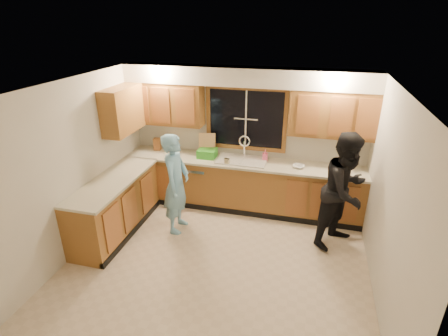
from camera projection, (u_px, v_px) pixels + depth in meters
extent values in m
plane|color=beige|center=(218.00, 260.00, 5.07)|extent=(4.20, 4.20, 0.00)
plane|color=white|center=(216.00, 87.00, 4.06)|extent=(4.20, 4.20, 0.00)
plane|color=beige|center=(246.00, 138.00, 6.25)|extent=(4.20, 0.00, 4.20)
plane|color=beige|center=(78.00, 167.00, 5.05)|extent=(0.00, 3.80, 3.80)
plane|color=beige|center=(390.00, 203.00, 4.08)|extent=(0.00, 3.80, 3.80)
cube|color=#94612B|center=(241.00, 185.00, 6.31)|extent=(4.20, 0.60, 0.88)
cube|color=#94612B|center=(116.00, 206.00, 5.62)|extent=(0.60, 1.90, 0.88)
cube|color=beige|center=(242.00, 162.00, 6.11)|extent=(4.20, 0.63, 0.04)
cube|color=beige|center=(113.00, 181.00, 5.43)|extent=(0.63, 1.90, 0.04)
cube|color=#94612B|center=(166.00, 103.00, 6.20)|extent=(1.35, 0.33, 0.75)
cube|color=#94612B|center=(332.00, 114.00, 5.54)|extent=(1.35, 0.33, 0.75)
cube|color=#94612B|center=(122.00, 110.00, 5.77)|extent=(0.33, 0.90, 0.75)
cube|color=silver|center=(245.00, 77.00, 5.65)|extent=(4.20, 0.35, 0.30)
cube|color=black|center=(246.00, 119.00, 6.10)|extent=(1.30, 0.01, 1.00)
cube|color=#94612B|center=(247.00, 88.00, 5.88)|extent=(1.44, 0.03, 0.07)
cube|color=#94612B|center=(245.00, 148.00, 6.31)|extent=(1.44, 0.03, 0.07)
cube|color=#94612B|center=(208.00, 116.00, 6.25)|extent=(0.07, 0.03, 1.00)
cube|color=#94612B|center=(285.00, 122.00, 5.94)|extent=(0.07, 0.03, 1.00)
cube|color=silver|center=(242.00, 160.00, 6.11)|extent=(0.86, 0.52, 0.03)
cube|color=silver|center=(230.00, 164.00, 6.20)|extent=(0.38, 0.42, 0.18)
cube|color=silver|center=(253.00, 166.00, 6.10)|extent=(0.38, 0.42, 0.18)
cylinder|color=silver|center=(244.00, 148.00, 6.23)|extent=(0.04, 0.04, 0.28)
torus|color=silver|center=(244.00, 141.00, 6.17)|extent=(0.21, 0.03, 0.21)
cube|color=silver|center=(197.00, 182.00, 6.51)|extent=(0.60, 0.56, 0.82)
cube|color=silver|center=(95.00, 225.00, 5.11)|extent=(0.58, 0.75, 0.90)
imported|color=#75B6DE|center=(176.00, 184.00, 5.51)|extent=(0.41, 0.61, 1.65)
imported|color=black|center=(345.00, 191.00, 5.13)|extent=(1.06, 1.10, 1.79)
cube|color=#A15E2C|center=(157.00, 144.00, 6.58)|extent=(0.13, 0.11, 0.23)
cube|color=tan|center=(207.00, 144.00, 6.32)|extent=(0.32, 0.16, 0.40)
cube|color=green|center=(207.00, 153.00, 6.26)|extent=(0.32, 0.30, 0.15)
imported|color=#FF618E|center=(265.00, 155.00, 6.09)|extent=(0.10, 0.10, 0.20)
imported|color=silver|center=(299.00, 166.00, 5.84)|extent=(0.24, 0.24, 0.05)
cylinder|color=#C3B996|center=(228.00, 162.00, 5.94)|extent=(0.08, 0.08, 0.11)
cylinder|color=#C3B996|center=(226.00, 161.00, 5.95)|extent=(0.08, 0.08, 0.11)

